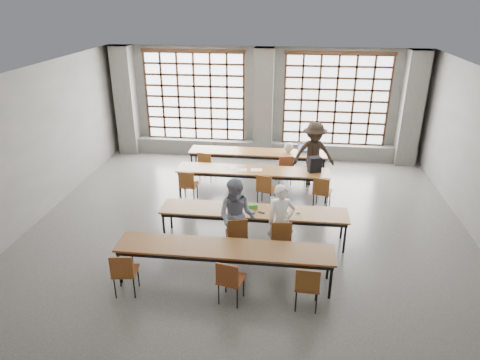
# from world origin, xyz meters

# --- Properties ---
(floor) EXTENTS (11.00, 11.00, 0.00)m
(floor) POSITION_xyz_m (0.00, 0.00, 0.00)
(floor) COLOR #50504D
(floor) RESTS_ON ground
(ceiling) EXTENTS (11.00, 11.00, 0.00)m
(ceiling) POSITION_xyz_m (0.00, 0.00, 3.50)
(ceiling) COLOR silver
(ceiling) RESTS_ON floor
(wall_back) EXTENTS (10.00, 0.00, 10.00)m
(wall_back) POSITION_xyz_m (0.00, 5.50, 1.75)
(wall_back) COLOR #5D5D5B
(wall_back) RESTS_ON floor
(wall_left) EXTENTS (0.00, 11.00, 11.00)m
(wall_left) POSITION_xyz_m (-5.00, 0.00, 1.75)
(wall_left) COLOR #5D5D5B
(wall_left) RESTS_ON floor
(column_left) EXTENTS (0.60, 0.55, 3.50)m
(column_left) POSITION_xyz_m (-4.50, 5.22, 1.75)
(column_left) COLOR #5C5C5A
(column_left) RESTS_ON floor
(column_mid) EXTENTS (0.60, 0.55, 3.50)m
(column_mid) POSITION_xyz_m (0.00, 5.22, 1.75)
(column_mid) COLOR #5C5C5A
(column_mid) RESTS_ON floor
(column_right) EXTENTS (0.60, 0.55, 3.50)m
(column_right) POSITION_xyz_m (4.50, 5.22, 1.75)
(column_right) COLOR #5C5C5A
(column_right) RESTS_ON floor
(window_left) EXTENTS (3.32, 0.12, 3.00)m
(window_left) POSITION_xyz_m (-2.25, 5.42, 1.90)
(window_left) COLOR white
(window_left) RESTS_ON wall_back
(window_right) EXTENTS (3.32, 0.12, 3.00)m
(window_right) POSITION_xyz_m (2.25, 5.42, 1.90)
(window_right) COLOR white
(window_right) RESTS_ON wall_back
(sill_ledge) EXTENTS (9.80, 0.35, 0.50)m
(sill_ledge) POSITION_xyz_m (0.00, 5.30, 0.25)
(sill_ledge) COLOR #5C5C5A
(sill_ledge) RESTS_ON floor
(desk_row_a) EXTENTS (4.00, 0.70, 0.73)m
(desk_row_a) POSITION_xyz_m (-0.05, 3.72, 0.66)
(desk_row_a) COLOR brown
(desk_row_a) RESTS_ON floor
(desk_row_b) EXTENTS (4.00, 0.70, 0.73)m
(desk_row_b) POSITION_xyz_m (-0.06, 2.30, 0.66)
(desk_row_b) COLOR brown
(desk_row_b) RESTS_ON floor
(desk_row_c) EXTENTS (4.00, 0.70, 0.73)m
(desk_row_c) POSITION_xyz_m (0.17, 0.02, 0.66)
(desk_row_c) COLOR brown
(desk_row_c) RESTS_ON floor
(desk_row_d) EXTENTS (4.00, 0.70, 0.73)m
(desk_row_d) POSITION_xyz_m (-0.23, -1.50, 0.66)
(desk_row_d) COLOR brown
(desk_row_d) RESTS_ON floor
(chair_back_left) EXTENTS (0.49, 0.50, 0.88)m
(chair_back_left) POSITION_xyz_m (-1.46, 3.09, 0.54)
(chair_back_left) COLOR brown
(chair_back_left) RESTS_ON floor
(chair_back_mid) EXTENTS (0.51, 0.51, 0.88)m
(chair_back_mid) POSITION_xyz_m (0.77, 3.10, 0.54)
(chair_back_mid) COLOR brown
(chair_back_mid) RESTS_ON floor
(chair_back_right) EXTENTS (0.47, 0.48, 0.88)m
(chair_back_right) POSITION_xyz_m (1.56, 3.09, 0.54)
(chair_back_right) COLOR maroon
(chair_back_right) RESTS_ON floor
(chair_mid_left) EXTENTS (0.44, 0.44, 0.88)m
(chair_mid_left) POSITION_xyz_m (-1.66, 1.67, 0.54)
(chair_mid_left) COLOR brown
(chair_mid_left) RESTS_ON floor
(chair_mid_centre) EXTENTS (0.52, 0.52, 0.88)m
(chair_mid_centre) POSITION_xyz_m (0.32, 1.67, 0.54)
(chair_mid_centre) COLOR brown
(chair_mid_centre) RESTS_ON floor
(chair_mid_right) EXTENTS (0.52, 0.53, 0.88)m
(chair_mid_right) POSITION_xyz_m (1.72, 1.67, 0.54)
(chair_mid_right) COLOR brown
(chair_mid_right) RESTS_ON floor
(chair_front_left) EXTENTS (0.51, 0.52, 0.88)m
(chair_front_left) POSITION_xyz_m (-0.11, -0.61, 0.54)
(chair_front_left) COLOR brown
(chair_front_left) RESTS_ON floor
(chair_front_right) EXTENTS (0.46, 0.47, 0.88)m
(chair_front_right) POSITION_xyz_m (0.78, -0.61, 0.54)
(chair_front_right) COLOR brown
(chair_front_right) RESTS_ON floor
(chair_near_left) EXTENTS (0.47, 0.47, 0.88)m
(chair_near_left) POSITION_xyz_m (-1.92, -2.13, 0.54)
(chair_near_left) COLOR brown
(chair_near_left) RESTS_ON floor
(chair_near_mid) EXTENTS (0.50, 0.50, 0.88)m
(chair_near_mid) POSITION_xyz_m (-0.04, -2.13, 0.54)
(chair_near_mid) COLOR maroon
(chair_near_mid) RESTS_ON floor
(chair_near_right) EXTENTS (0.44, 0.44, 0.88)m
(chair_near_right) POSITION_xyz_m (1.27, -2.13, 0.54)
(chair_near_right) COLOR brown
(chair_near_right) RESTS_ON floor
(student_male) EXTENTS (0.65, 0.52, 1.55)m
(student_male) POSITION_xyz_m (0.77, -0.48, 0.78)
(student_male) COLOR white
(student_male) RESTS_ON floor
(student_female) EXTENTS (0.88, 0.73, 1.64)m
(student_female) POSITION_xyz_m (-0.13, -0.48, 0.82)
(student_female) COLOR navy
(student_female) RESTS_ON floor
(student_back) EXTENTS (1.25, 0.84, 1.80)m
(student_back) POSITION_xyz_m (1.55, 3.22, 0.90)
(student_back) COLOR black
(student_back) RESTS_ON floor
(laptop_front) EXTENTS (0.42, 0.37, 0.26)m
(laptop_front) POSITION_xyz_m (0.71, 0.13, 0.79)
(laptop_front) COLOR #AFAEB3
(laptop_front) RESTS_ON desk_row_c
(laptop_back) EXTENTS (0.37, 0.32, 0.26)m
(laptop_back) POSITION_xyz_m (1.30, 3.83, 0.79)
(laptop_back) COLOR #B3B3B8
(laptop_back) RESTS_ON desk_row_a
(mouse) EXTENTS (0.11, 0.09, 0.04)m
(mouse) POSITION_xyz_m (1.12, 0.00, 0.75)
(mouse) COLOR white
(mouse) RESTS_ON desk_row_c
(green_box) EXTENTS (0.26, 0.15, 0.09)m
(green_box) POSITION_xyz_m (0.12, 0.10, 0.78)
(green_box) COLOR green
(green_box) RESTS_ON desk_row_c
(phone) EXTENTS (0.14, 0.10, 0.01)m
(phone) POSITION_xyz_m (0.35, -0.08, 0.74)
(phone) COLOR black
(phone) RESTS_ON desk_row_c
(paper_sheet_a) EXTENTS (0.36, 0.33, 0.00)m
(paper_sheet_a) POSITION_xyz_m (-0.66, 2.35, 0.73)
(paper_sheet_a) COLOR white
(paper_sheet_a) RESTS_ON desk_row_b
(paper_sheet_b) EXTENTS (0.31, 0.23, 0.00)m
(paper_sheet_b) POSITION_xyz_m (-0.36, 2.25, 0.73)
(paper_sheet_b) COLOR silver
(paper_sheet_b) RESTS_ON desk_row_b
(paper_sheet_c) EXTENTS (0.30, 0.22, 0.00)m
(paper_sheet_c) POSITION_xyz_m (0.04, 2.30, 0.73)
(paper_sheet_c) COLOR white
(paper_sheet_c) RESTS_ON desk_row_b
(backpack) EXTENTS (0.37, 0.29, 0.40)m
(backpack) POSITION_xyz_m (1.54, 2.35, 0.93)
(backpack) COLOR black
(backpack) RESTS_ON desk_row_b
(plastic_bag) EXTENTS (0.26, 0.21, 0.29)m
(plastic_bag) POSITION_xyz_m (0.85, 3.77, 0.87)
(plastic_bag) COLOR silver
(plastic_bag) RESTS_ON desk_row_a
(red_pouch) EXTENTS (0.22, 0.15, 0.06)m
(red_pouch) POSITION_xyz_m (-1.93, -2.05, 0.50)
(red_pouch) COLOR maroon
(red_pouch) RESTS_ON chair_near_left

